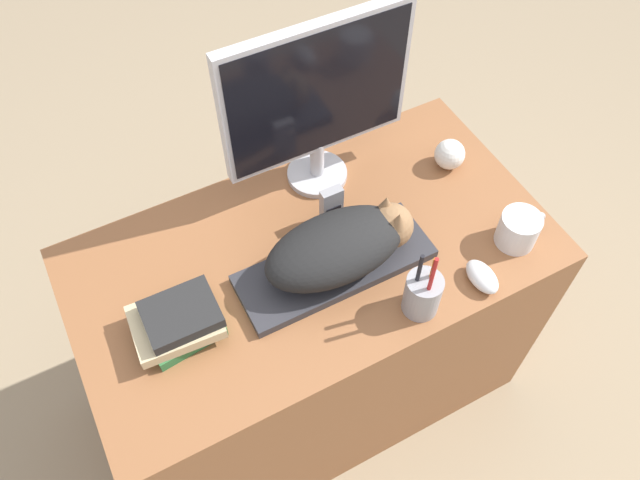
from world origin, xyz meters
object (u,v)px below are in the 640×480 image
book_stack (179,322)px  coffee_mug (519,229)px  keyboard (335,266)px  baseball (450,154)px  phone (331,206)px  monitor (317,98)px  cat (344,244)px  computer_mouse (482,277)px  pen_cup (423,294)px

book_stack → coffee_mug: bearing=-10.0°
keyboard → baseball: 0.45m
phone → monitor: bearing=75.5°
cat → book_stack: cat is taller
computer_mouse → phone: size_ratio=0.86×
book_stack → pen_cup: bearing=-21.0°
monitor → computer_mouse: (0.18, -0.46, -0.24)m
keyboard → coffee_mug: coffee_mug is taller
computer_mouse → book_stack: (-0.65, 0.20, 0.02)m
cat → computer_mouse: bearing=-35.9°
pen_cup → phone: (-0.06, 0.31, -0.00)m
coffee_mug → pen_cup: size_ratio=0.58×
keyboard → computer_mouse: (0.28, -0.19, 0.01)m
keyboard → book_stack: (-0.37, 0.01, 0.03)m
baseball → book_stack: size_ratio=0.41×
monitor → book_stack: monitor is taller
keyboard → book_stack: size_ratio=2.40×
cat → coffee_mug: (0.40, -0.13, -0.04)m
computer_mouse → baseball: 0.36m
keyboard → monitor: bearing=70.3°
keyboard → baseball: baseball is taller
keyboard → pen_cup: size_ratio=2.12×
baseball → monitor: bearing=159.1°
coffee_mug → phone: size_ratio=1.12×
phone → book_stack: bearing=-164.7°
monitor → coffee_mug: (0.32, -0.40, -0.22)m
monitor → phone: monitor is taller
baseball → phone: (-0.36, -0.02, 0.02)m
keyboard → monitor: 0.38m
keyboard → computer_mouse: 0.34m
cat → baseball: size_ratio=4.62×
baseball → cat: bearing=-159.4°
monitor → book_stack: 0.58m
book_stack → keyboard: bearing=-1.8°
coffee_mug → baseball: bearing=90.7°
keyboard → cat: (0.02, 0.00, 0.07)m
keyboard → coffee_mug: bearing=-16.9°
keyboard → cat: bearing=0.0°
cat → computer_mouse: 0.32m
keyboard → phone: bearing=64.9°
keyboard → cat: size_ratio=1.26×
cat → coffee_mug: bearing=-17.8°
computer_mouse → baseball: bearing=67.4°
baseball → book_stack: 0.80m
monitor → baseball: size_ratio=5.85×
coffee_mug → monitor: bearing=129.1°
pen_cup → phone: size_ratio=1.94×
monitor → baseball: 0.41m
monitor → coffee_mug: bearing=-50.9°
computer_mouse → coffee_mug: 0.16m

